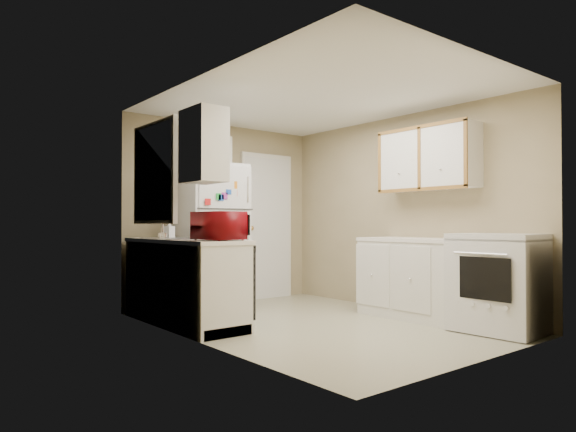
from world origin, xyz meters
TOP-DOWN VIEW (x-y plane):
  - floor at (0.00, 0.00)m, footprint 3.80×3.80m
  - ceiling at (0.00, 0.00)m, footprint 3.80×3.80m
  - wall_left at (-1.40, 0.00)m, footprint 3.80×3.80m
  - wall_right at (1.40, 0.00)m, footprint 3.80×3.80m
  - wall_back at (0.00, 1.90)m, footprint 2.80×2.80m
  - wall_front at (0.00, -1.90)m, footprint 2.80×2.80m
  - left_counter at (-1.10, 0.90)m, footprint 0.60×1.80m
  - dishwasher at (-0.81, 0.30)m, footprint 0.03×0.58m
  - sink at (-1.10, 1.05)m, footprint 0.54×0.74m
  - microwave at (-1.06, 0.26)m, footprint 0.52×0.31m
  - soap_bottle at (-1.10, 1.26)m, footprint 0.11×0.12m
  - window_blinds at (-1.36, 1.05)m, footprint 0.10×0.98m
  - upper_cabinet_left at (-1.25, 0.22)m, footprint 0.30×0.45m
  - refrigerator at (-0.43, 1.52)m, footprint 0.78×0.76m
  - cabinet_over_fridge at (-0.40, 1.75)m, footprint 0.70×0.30m
  - interior_door at (0.70, 1.86)m, footprint 0.86×0.06m
  - right_counter at (1.10, -0.80)m, footprint 0.60×2.00m
  - stove at (1.09, -1.43)m, footprint 0.69×0.84m
  - upper_cabinet_right at (1.25, -0.50)m, footprint 0.30×1.20m

SIDE VIEW (x-z plane):
  - floor at x=0.00m, z-range 0.00..0.00m
  - left_counter at x=-1.10m, z-range 0.00..0.90m
  - right_counter at x=1.10m, z-range 0.00..0.90m
  - stove at x=1.09m, z-range 0.00..0.97m
  - dishwasher at x=-0.81m, z-range 0.13..0.85m
  - sink at x=-1.10m, z-range 0.78..0.94m
  - refrigerator at x=-0.43m, z-range 0.00..1.80m
  - soap_bottle at x=-1.10m, z-range 0.90..1.10m
  - interior_door at x=0.70m, z-range -0.02..2.06m
  - microwave at x=-1.06m, z-range 0.88..1.22m
  - wall_left at x=-1.40m, z-range 1.20..1.20m
  - wall_right at x=1.40m, z-range 1.20..1.20m
  - wall_back at x=0.00m, z-range 1.20..1.20m
  - wall_front at x=0.00m, z-range 1.20..1.20m
  - window_blinds at x=-1.36m, z-range 1.06..2.14m
  - upper_cabinet_left at x=-1.25m, z-range 1.45..2.15m
  - upper_cabinet_right at x=1.25m, z-range 1.45..2.15m
  - cabinet_over_fridge at x=-0.40m, z-range 1.80..2.20m
  - ceiling at x=0.00m, z-range 2.40..2.40m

